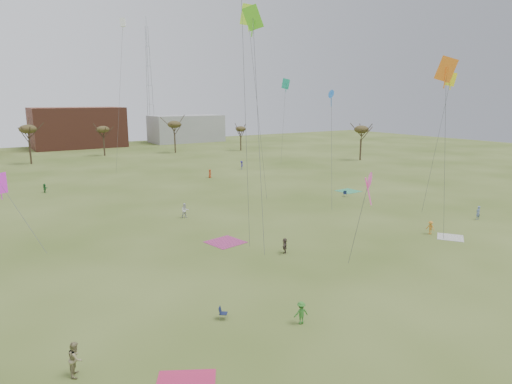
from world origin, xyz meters
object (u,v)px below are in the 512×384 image
camp_chair_left (223,315)px  radio_tower (149,85)px  flyer_near_center (301,313)px  camp_chair_right (345,195)px

camp_chair_left → radio_tower: size_ratio=0.02×
flyer_near_center → camp_chair_right: bearing=-127.3°
camp_chair_left → flyer_near_center: bearing=-90.4°
flyer_near_center → camp_chair_right: size_ratio=1.79×
camp_chair_left → camp_chair_right: size_ratio=1.00×
camp_chair_left → radio_tower: radio_tower is taller
flyer_near_center → camp_chair_left: (-4.05, 3.35, -0.52)m
camp_chair_left → camp_chair_right: 41.69m
camp_chair_right → radio_tower: radio_tower is taller
flyer_near_center → camp_chair_right: flyer_near_center is taller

